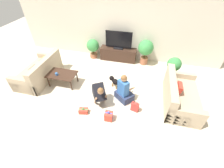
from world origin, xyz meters
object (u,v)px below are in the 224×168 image
(tv, at_px, (119,41))
(dog, at_px, (114,81))
(tv_console, at_px, (118,54))
(potted_plant_back_right, at_px, (146,49))
(potted_plant_corner_right, at_px, (174,66))
(sofa_right, at_px, (179,96))
(potted_plant_back_left, at_px, (93,47))
(coffee_table, at_px, (62,75))
(person_kneeling, at_px, (99,93))
(sofa_left, at_px, (40,72))
(person_sitting, at_px, (124,91))
(mug, at_px, (57,74))
(gift_box_a, at_px, (109,116))
(gift_bag_a, at_px, (135,107))
(gift_box_b, at_px, (83,111))

(tv, xyz_separation_m, dog, (0.23, -1.75, -0.62))
(tv_console, bearing_deg, tv, 0.00)
(potted_plant_back_right, height_order, potted_plant_corner_right, potted_plant_back_right)
(sofa_right, height_order, potted_plant_corner_right, potted_plant_corner_right)
(tv, xyz_separation_m, potted_plant_back_left, (-1.10, -0.05, -0.35))
(sofa_right, distance_m, coffee_table, 3.81)
(person_kneeling, bearing_deg, potted_plant_back_right, 34.16)
(sofa_left, xyz_separation_m, dog, (2.70, 0.21, -0.05))
(sofa_right, distance_m, person_sitting, 1.65)
(tv, relative_size, mug, 8.91)
(dog, xyz_separation_m, gift_box_a, (0.17, -1.39, -0.10))
(tv, relative_size, potted_plant_corner_right, 1.27)
(gift_bag_a, relative_size, mug, 2.58)
(sofa_right, bearing_deg, dog, 81.89)
(person_kneeling, relative_size, dog, 1.84)
(potted_plant_back_left, xyz_separation_m, person_sitting, (1.75, -2.23, -0.17))
(sofa_left, bearing_deg, potted_plant_back_right, 118.19)
(potted_plant_corner_right, bearing_deg, sofa_right, -83.32)
(gift_box_b, bearing_deg, person_kneeling, 62.13)
(tv_console, height_order, potted_plant_back_right, potted_plant_back_right)
(sofa_right, xyz_separation_m, person_sitting, (-1.64, -0.24, 0.06))
(person_sitting, bearing_deg, potted_plant_back_left, -12.20)
(mug, bearing_deg, gift_box_a, -26.03)
(potted_plant_back_left, height_order, gift_box_b, potted_plant_back_left)
(potted_plant_back_right, bearing_deg, coffee_table, -142.73)
(tv_console, xyz_separation_m, potted_plant_back_left, (-1.10, -0.05, 0.24))
(potted_plant_back_right, xyz_separation_m, person_sitting, (-0.45, -2.23, -0.32))
(mug, bearing_deg, potted_plant_back_left, 75.53)
(potted_plant_corner_right, distance_m, mug, 4.01)
(tv, bearing_deg, coffee_table, -126.66)
(dog, relative_size, gift_bag_a, 1.46)
(potted_plant_back_right, relative_size, person_sitting, 1.08)
(gift_box_b, bearing_deg, gift_bag_a, 16.89)
(potted_plant_back_right, relative_size, gift_bag_a, 3.31)
(tv_console, height_order, gift_box_b, tv_console)
(person_kneeling, xyz_separation_m, gift_box_b, (-0.30, -0.56, -0.26))
(potted_plant_corner_right, bearing_deg, tv_console, 159.08)
(coffee_table, distance_m, potted_plant_back_left, 2.05)
(sofa_right, relative_size, dog, 3.86)
(gift_bag_a, bearing_deg, sofa_left, 168.77)
(sofa_right, height_order, mug, sofa_right)
(sofa_right, distance_m, gift_box_b, 2.86)
(person_kneeling, distance_m, mug, 1.63)
(coffee_table, distance_m, person_sitting, 2.19)
(gift_box_a, xyz_separation_m, mug, (-2.04, 1.00, 0.34))
(sofa_left, height_order, potted_plant_back_right, potted_plant_back_right)
(tv_console, xyz_separation_m, gift_bag_a, (1.05, -2.66, -0.12))
(potted_plant_back_right, relative_size, gift_box_a, 3.21)
(tv_console, height_order, gift_bag_a, tv_console)
(potted_plant_back_right, bearing_deg, sofa_right, -59.22)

